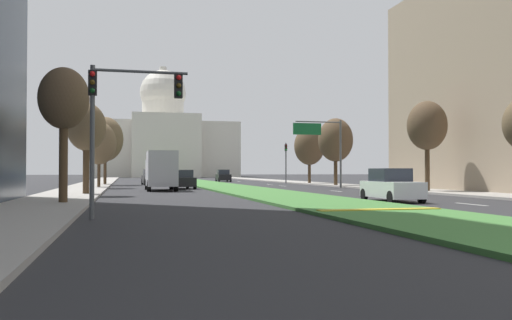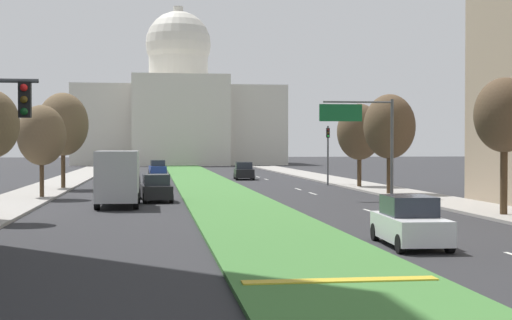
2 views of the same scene
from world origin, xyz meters
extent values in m
plane|color=#2B2B2D|center=(0.00, 67.80, 0.00)|extent=(298.33, 298.33, 0.00)
cube|color=#427A38|center=(0.00, 61.02, 0.07)|extent=(5.49, 122.04, 0.14)
cube|color=gold|center=(0.00, 12.45, 0.16)|extent=(4.95, 0.50, 0.04)
cube|color=silver|center=(6.87, 26.90, 0.00)|extent=(0.16, 2.40, 0.01)
cube|color=silver|center=(6.87, 33.36, 0.00)|extent=(0.16, 2.40, 0.01)
cube|color=silver|center=(6.87, 48.08, 0.00)|extent=(0.16, 2.40, 0.01)
cube|color=silver|center=(6.87, 53.70, 0.00)|extent=(0.16, 2.40, 0.01)
cube|color=silver|center=(6.87, 71.01, 0.00)|extent=(0.16, 2.40, 0.01)
cube|color=silver|center=(6.87, 77.38, 0.00)|extent=(0.16, 2.40, 0.01)
cube|color=#9E9991|center=(-13.00, 54.24, 0.07)|extent=(4.00, 122.04, 0.15)
cube|color=#9E9991|center=(13.00, 54.24, 0.07)|extent=(4.00, 122.04, 0.15)
cube|color=beige|center=(0.00, 135.60, 7.01)|extent=(37.30, 23.06, 14.03)
cube|color=beige|center=(0.00, 122.07, 7.72)|extent=(16.41, 4.00, 15.43)
cylinder|color=beige|center=(0.00, 135.60, 17.10)|extent=(10.90, 10.90, 6.15)
sphere|color=beige|center=(0.00, 135.60, 22.29)|extent=(12.08, 12.08, 12.08)
cylinder|color=beige|center=(0.00, 135.60, 27.73)|extent=(1.80, 1.80, 3.00)
cube|color=black|center=(-7.62, 12.61, 4.60)|extent=(0.28, 0.24, 0.84)
sphere|color=red|center=(-7.62, 12.47, 4.88)|extent=(0.18, 0.18, 0.18)
sphere|color=#4C380F|center=(-7.62, 12.47, 4.60)|extent=(0.18, 0.18, 0.18)
sphere|color=#0F4219|center=(-7.62, 12.47, 4.32)|extent=(0.18, 0.18, 0.18)
cylinder|color=#515456|center=(10.50, 58.83, 2.60)|extent=(0.16, 0.16, 5.20)
cube|color=black|center=(10.50, 58.83, 4.60)|extent=(0.28, 0.24, 0.84)
sphere|color=#510F0F|center=(10.50, 58.69, 4.88)|extent=(0.18, 0.18, 0.18)
sphere|color=#4C380F|center=(10.50, 58.69, 4.60)|extent=(0.18, 0.18, 0.18)
sphere|color=#1ED838|center=(10.50, 58.69, 4.32)|extent=(0.18, 0.18, 0.18)
cylinder|color=#515456|center=(10.70, 41.50, 3.25)|extent=(0.20, 0.20, 6.50)
cylinder|color=#515456|center=(8.42, 41.50, 6.30)|extent=(4.56, 0.12, 0.12)
cube|color=#146033|center=(7.28, 41.45, 5.60)|extent=(2.80, 0.08, 1.10)
cylinder|color=#4C3823|center=(12.33, 29.05, 2.04)|extent=(0.35, 0.35, 4.09)
ellipsoid|color=brown|center=(12.33, 29.05, 5.00)|extent=(2.92, 2.92, 3.66)
cylinder|color=#4C3823|center=(-11.85, 44.92, 1.60)|extent=(0.28, 0.28, 3.19)
ellipsoid|color=brown|center=(-11.85, 44.92, 4.18)|extent=(3.15, 3.15, 3.94)
cylinder|color=#4C3823|center=(11.72, 45.24, 1.85)|extent=(0.38, 0.38, 3.70)
ellipsoid|color=brown|center=(11.72, 45.24, 4.83)|extent=(3.61, 3.61, 4.51)
cylinder|color=#4C3823|center=(-11.70, 55.41, 1.97)|extent=(0.33, 0.33, 3.93)
ellipsoid|color=brown|center=(-11.70, 55.41, 5.18)|extent=(3.98, 3.98, 4.98)
cylinder|color=#4C3823|center=(12.09, 54.37, 1.73)|extent=(0.35, 0.35, 3.47)
ellipsoid|color=brown|center=(12.09, 54.37, 4.62)|extent=(3.68, 3.68, 4.60)
cube|color=silver|center=(4.23, 19.42, 0.64)|extent=(2.02, 4.40, 0.84)
cube|color=#282D38|center=(4.24, 19.59, 1.41)|extent=(1.69, 2.15, 0.69)
cylinder|color=black|center=(4.96, 17.67, 0.32)|extent=(0.25, 0.65, 0.64)
cylinder|color=black|center=(3.33, 17.76, 0.32)|extent=(0.25, 0.65, 0.64)
cylinder|color=black|center=(5.14, 21.08, 0.32)|extent=(0.25, 0.65, 0.64)
cylinder|color=black|center=(3.50, 21.17, 0.32)|extent=(0.25, 0.65, 0.64)
cube|color=black|center=(-4.47, 41.90, 0.63)|extent=(2.07, 4.54, 0.82)
cube|color=#282D38|center=(-4.46, 41.72, 1.37)|extent=(1.70, 2.23, 0.67)
cylinder|color=black|center=(-5.39, 43.60, 0.32)|extent=(0.26, 0.65, 0.64)
cylinder|color=black|center=(-3.79, 43.71, 0.32)|extent=(0.26, 0.65, 0.64)
cylinder|color=black|center=(-5.15, 40.08, 0.32)|extent=(0.26, 0.65, 0.64)
cylinder|color=black|center=(-3.55, 40.19, 0.32)|extent=(0.26, 0.65, 0.64)
cube|color=black|center=(-6.65, 56.11, 0.66)|extent=(1.99, 4.39, 0.87)
cube|color=#282D38|center=(-6.64, 55.94, 1.45)|extent=(1.66, 2.15, 0.71)
cylinder|color=black|center=(-7.54, 57.76, 0.32)|extent=(0.26, 0.65, 0.64)
cylinder|color=black|center=(-5.95, 57.85, 0.32)|extent=(0.26, 0.65, 0.64)
cylinder|color=black|center=(-7.34, 54.37, 0.32)|extent=(0.26, 0.65, 0.64)
cylinder|color=black|center=(-5.76, 54.46, 0.32)|extent=(0.26, 0.65, 0.64)
cube|color=black|center=(4.54, 70.90, 0.65)|extent=(2.05, 4.35, 0.87)
cube|color=#282D38|center=(4.55, 71.07, 1.44)|extent=(1.72, 2.13, 0.71)
cylinder|color=black|center=(5.30, 69.18, 0.32)|extent=(0.25, 0.65, 0.64)
cylinder|color=black|center=(3.62, 69.26, 0.32)|extent=(0.25, 0.65, 0.64)
cylinder|color=black|center=(5.46, 72.54, 0.32)|extent=(0.25, 0.65, 0.64)
cylinder|color=black|center=(3.78, 72.62, 0.32)|extent=(0.25, 0.65, 0.64)
cube|color=navy|center=(-4.16, 83.65, 0.64)|extent=(2.10, 4.29, 0.85)
cube|color=#282D38|center=(-4.15, 83.49, 1.42)|extent=(1.74, 2.11, 0.69)
cylinder|color=black|center=(-5.10, 85.24, 0.32)|extent=(0.26, 0.65, 0.64)
cylinder|color=black|center=(-3.42, 85.34, 0.32)|extent=(0.26, 0.65, 0.64)
cylinder|color=black|center=(-4.89, 81.96, 0.32)|extent=(0.26, 0.65, 0.64)
cylinder|color=black|center=(-3.22, 82.07, 0.32)|extent=(0.26, 0.65, 0.64)
cube|color=#BCBCC1|center=(-6.62, 40.33, 1.45)|extent=(2.30, 2.00, 2.20)
cube|color=#B2B2B7|center=(-6.62, 37.13, 1.80)|extent=(2.30, 4.40, 2.80)
cylinder|color=black|center=(-7.67, 40.33, 0.45)|extent=(0.30, 0.90, 0.90)
cylinder|color=black|center=(-5.57, 40.33, 0.45)|extent=(0.30, 0.90, 0.90)
cylinder|color=black|center=(-7.67, 36.03, 0.45)|extent=(0.30, 0.90, 0.90)
cylinder|color=black|center=(-5.57, 36.03, 0.45)|extent=(0.30, 0.90, 0.90)
camera|label=1|loc=(-9.38, -5.96, 1.63)|focal=37.07mm
camera|label=2|loc=(-4.61, -5.89, 3.53)|focal=53.18mm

